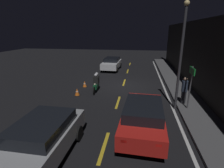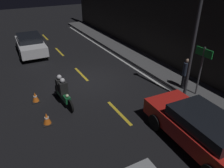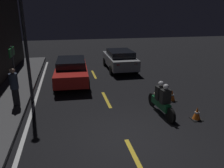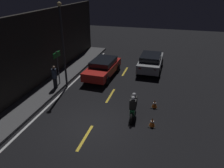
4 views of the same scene
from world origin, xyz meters
name	(u,v)px [view 2 (image 2 of 4)]	position (x,y,z in m)	size (l,w,h in m)	color
ground_plane	(88,81)	(0.00, 0.00, 0.00)	(56.00, 56.00, 0.00)	black
raised_curb	(151,65)	(0.00, 4.41, 0.08)	(28.00, 1.76, 0.15)	#4C4C4F
building_front	(167,25)	(0.00, 5.44, 2.55)	(28.00, 0.30, 5.11)	black
lane_dash_a	(45,37)	(-10.00, 0.00, 0.00)	(2.00, 0.14, 0.01)	gold
lane_dash_b	(59,52)	(-5.50, 0.00, 0.00)	(2.00, 0.14, 0.01)	gold
lane_dash_c	(81,74)	(-1.00, 0.00, 0.00)	(2.00, 0.14, 0.01)	gold
lane_dash_d	(119,113)	(3.50, 0.00, 0.00)	(2.00, 0.14, 0.01)	gold
lane_solid_kerb	(136,69)	(0.00, 3.28, 0.00)	(25.20, 0.14, 0.01)	silver
sedan_white	(30,44)	(-6.05, -1.90, 0.74)	(4.07, 1.99, 1.37)	silver
taxi_red	(201,129)	(6.55, 1.48, 0.74)	(4.46, 2.05, 1.36)	red
motorcycle	(63,91)	(1.52, -1.88, 0.64)	(2.18, 0.40, 1.36)	black
traffic_cone_near	(35,97)	(0.80, -3.02, 0.24)	(0.39, 0.39, 0.50)	black
traffic_cone_mid	(47,119)	(2.74, -2.96, 0.25)	(0.41, 0.41, 0.52)	black
pedestrian	(186,74)	(3.36, 3.93, 0.97)	(0.34, 0.34, 1.61)	black
shop_sign	(202,62)	(4.11, 4.01, 1.84)	(0.90, 0.08, 2.40)	#4C4C51
street_lamp	(195,33)	(3.97, 3.38, 3.24)	(0.28, 0.28, 5.76)	#333338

